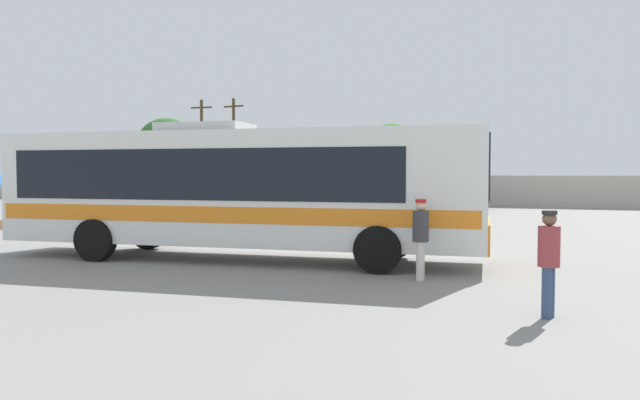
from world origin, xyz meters
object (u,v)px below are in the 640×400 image
Objects in this scene: coach_bus_white_orange at (234,187)px; parked_car_third_red at (364,195)px; parked_car_rightmost_black at (452,196)px; roadside_tree_midleft at (302,150)px; attendant_by_bus_door at (421,234)px; utility_pole_near at (202,148)px; passenger_waiting_on_apron at (549,257)px; roadside_tree_left at (167,142)px; parked_car_leftmost_white at (195,193)px; parked_car_second_grey at (273,194)px; utility_pole_far at (234,147)px; roadside_tree_midright at (392,148)px.

coach_bus_white_orange reaches higher than parked_car_third_red.
parked_car_rightmost_black is 13.34m from roadside_tree_midleft.
attendant_by_bus_door is 37.59m from utility_pole_near.
utility_pole_near is at bearing 163.10° from parked_car_rightmost_black.
passenger_waiting_on_apron is (7.21, -4.15, -0.90)m from coach_bus_white_orange.
roadside_tree_left is (-19.88, 28.60, 2.73)m from coach_bus_white_orange.
parked_car_second_grey reaches higher than parked_car_leftmost_white.
utility_pole_far is (-5.75, 6.02, 3.32)m from parked_car_second_grey.
parked_car_leftmost_white is (-14.07, 22.70, -1.06)m from coach_bus_white_orange.
roadside_tree_midright reaches higher than passenger_waiting_on_apron.
attendant_by_bus_door is at bearing -73.61° from parked_car_third_red.
parked_car_leftmost_white is at bearing 121.79° from coach_bus_white_orange.
parked_car_rightmost_black is 0.54× the size of utility_pole_near.
attendant_by_bus_door reaches higher than parked_car_third_red.
utility_pole_far is at bearing 154.91° from parked_car_third_red.
parked_car_second_grey is (-8.33, 22.72, -1.05)m from coach_bus_white_orange.
utility_pole_far is (-0.01, 6.03, 3.32)m from parked_car_leftmost_white.
roadside_tree_midleft is (-13.39, 30.27, 2.89)m from attendant_by_bus_door.
coach_bus_white_orange is at bearing -59.63° from utility_pole_near.
coach_bus_white_orange is 1.55× the size of utility_pole_near.
roadside_tree_midleft is (-0.16, 6.01, 3.05)m from parked_car_second_grey.
roadside_tree_midright is (-9.03, 33.35, 2.95)m from passenger_waiting_on_apron.
parked_car_third_red is 13.33m from utility_pole_far.
roadside_tree_midright is at bearing 2.19° from utility_pole_far.
passenger_waiting_on_apron is at bearing -57.07° from utility_pole_far.
attendant_by_bus_door is 31.61m from roadside_tree_midright.
parked_car_third_red is at bearing -41.86° from roadside_tree_midleft.
roadside_tree_midright is at bearing 93.56° from coach_bus_white_orange.
roadside_tree_left is (-5.81, 5.90, 3.78)m from parked_car_leftmost_white.
parked_car_leftmost_white is 0.55× the size of utility_pole_far.
parked_car_third_red is 6.73m from roadside_tree_midright.
parked_car_second_grey is 13.50m from roadside_tree_left.
attendant_by_bus_door is at bearing -51.95° from parked_car_leftmost_white.
utility_pole_near is (-16.93, 28.89, 2.28)m from coach_bus_white_orange.
passenger_waiting_on_apron is 27.28m from parked_car_rightmost_black.
parked_car_leftmost_white is at bearing -45.40° from roadside_tree_left.
parked_car_second_grey is (-15.54, 26.87, -0.15)m from passenger_waiting_on_apron.
passenger_waiting_on_apron reaches higher than parked_car_leftmost_white.
roadside_tree_left reaches higher than coach_bus_white_orange.
roadside_tree_midright is (-1.82, 29.20, 2.04)m from coach_bus_white_orange.
parked_car_leftmost_white is at bearing -65.19° from utility_pole_near.
coach_bus_white_orange is 2.16× the size of roadside_tree_midright.
coach_bus_white_orange is 34.94m from roadside_tree_left.
passenger_waiting_on_apron is 0.30× the size of roadside_tree_midleft.
parked_car_third_red is (-2.39, 23.26, -1.07)m from coach_bus_white_orange.
roadside_tree_midleft is at bearing 113.87° from attendant_by_bus_door.
parked_car_second_grey is at bearing -35.68° from utility_pole_near.
roadside_tree_midright is (6.51, 6.49, 3.10)m from parked_car_second_grey.
coach_bus_white_orange is at bearing -63.89° from utility_pole_far.
roadside_tree_midleft reaches higher than parked_car_second_grey.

